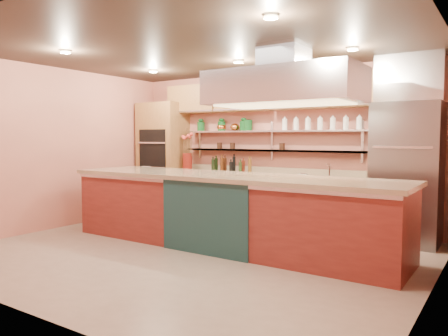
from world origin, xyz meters
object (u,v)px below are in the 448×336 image
Objects in this scene: island at (226,211)px; kitchen_scale at (303,174)px; refrigerator at (406,174)px; copper_kettle at (235,127)px; green_canister at (248,125)px; flower_vase at (187,162)px.

kitchen_scale is (0.50, 1.63, 0.44)m from island.
refrigerator is 1.64m from kitchen_scale.
island is at bearing -61.42° from copper_kettle.
green_canister is (-0.72, 1.85, 1.29)m from island.
copper_kettle is 0.89× the size of green_canister.
kitchen_scale is 1.73m from copper_kettle.
flower_vase reaches higher than island.
refrigerator reaches higher than copper_kettle.
copper_kettle is at bearing 175.82° from refrigerator.
flower_vase is at bearing -167.39° from copper_kettle.
island is at bearing -68.69° from green_canister.
green_canister is (1.27, 0.22, 0.71)m from flower_vase.
refrigerator is 11.85× the size of copper_kettle.
refrigerator is 10.60× the size of green_canister.
island is 1.76m from kitchen_scale.
island is at bearing -39.28° from flower_vase.
refrigerator reaches higher than green_canister.
kitchen_scale is at bearing -8.30° from copper_kettle.
refrigerator is at bearing -4.60° from green_canister.
green_canister reaches higher than flower_vase.
refrigerator is at bearing 37.40° from island.
island is 25.47× the size of green_canister.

